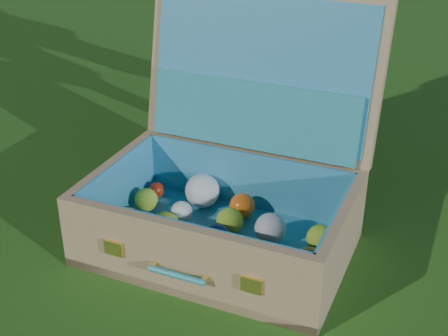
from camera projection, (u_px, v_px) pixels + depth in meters
ground at (175, 293)px, 1.38m from camera, size 60.00×60.00×0.00m
suitcase at (232, 174)px, 1.52m from camera, size 0.73×0.68×0.58m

